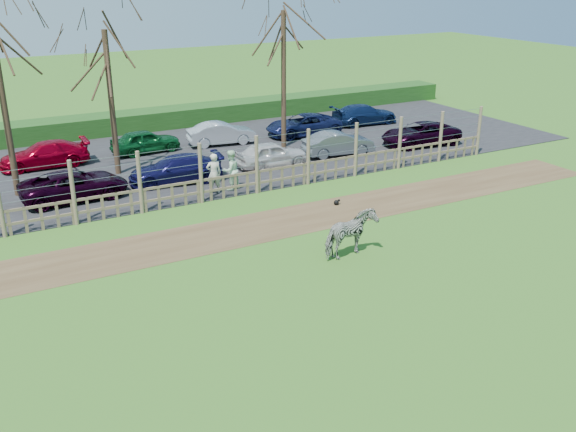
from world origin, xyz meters
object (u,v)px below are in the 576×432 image
car_12 (304,125)px  crow (337,202)px  visitor_a (214,173)px  car_13 (364,114)px  car_6 (421,134)px  car_3 (176,169)px  visitor_b (231,170)px  car_2 (74,185)px  car_4 (271,154)px  car_5 (338,143)px  zebra (350,234)px  tree_mid (108,68)px  car_10 (145,141)px  car_9 (44,155)px  tree_right (284,47)px  car_11 (221,133)px

car_12 → crow: bearing=-17.9°
visitor_a → car_13: visitor_a is taller
car_6 → car_3: bearing=-84.4°
visitor_b → car_2: visitor_b is taller
car_4 → car_13: 10.43m
crow → car_5: size_ratio=0.08×
zebra → visitor_b: size_ratio=1.09×
tree_mid → car_13: tree_mid is taller
crow → visitor_a: bearing=136.2°
car_2 → car_12: same height
car_10 → car_6: bearing=-117.9°
car_2 → car_10: bearing=-42.6°
zebra → car_3: (-2.47, 10.17, -0.15)m
car_13 → car_5: bearing=138.4°
visitor_a → car_3: bearing=-55.6°
visitor_a → visitor_b: bearing=-162.3°
car_10 → car_9: bearing=86.6°
car_3 → car_5: same height
car_4 → tree_mid: bearing=70.3°
zebra → car_10: size_ratio=0.53×
car_4 → car_9: same height
car_12 → visitor_b: bearing=-42.6°
visitor_b → car_3: bearing=-64.8°
car_2 → car_4: same height
visitor_a → car_12: 10.77m
tree_mid → visitor_b: bearing=-51.5°
car_13 → crow: bearing=144.5°
tree_mid → visitor_a: tree_mid is taller
car_3 → car_9: bearing=-130.9°
tree_mid → zebra: bearing=-71.0°
car_9 → car_10: size_ratio=1.17×
visitor_a → car_13: (12.94, 7.54, -0.26)m
car_9 → car_10: 4.99m
tree_right → car_12: tree_right is taller
zebra → car_3: zebra is taller
car_5 → car_10: 9.90m
visitor_b → car_2: 6.45m
visitor_b → car_5: (6.99, 2.38, -0.26)m
tree_mid → car_6: 16.42m
visitor_a → car_4: bearing=-138.4°
tree_right → car_9: tree_right is taller
tree_right → visitor_b: tree_right is taller
car_2 → car_6: same height
tree_right → visitor_a: 9.15m
car_9 → car_13: size_ratio=1.00×
car_5 → zebra: bearing=156.0°
visitor_b → car_10: 7.65m
visitor_a → car_10: visitor_a is taller
tree_mid → car_11: tree_mid is taller
zebra → car_6: 15.10m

